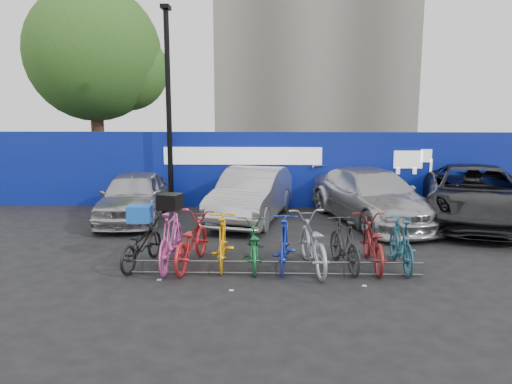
{
  "coord_description": "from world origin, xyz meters",
  "views": [
    {
      "loc": [
        -0.12,
        -9.78,
        3.25
      ],
      "look_at": [
        -0.46,
        2.0,
        1.18
      ],
      "focal_mm": 35.0,
      "sensor_mm": 36.0,
      "label": 1
    }
  ],
  "objects_px": {
    "bike_6": "(312,242)",
    "bike_0": "(141,244)",
    "car_0": "(134,196)",
    "bike_3": "(222,240)",
    "bike_2": "(191,241)",
    "bike_8": "(372,243)",
    "car_1": "(252,195)",
    "bike_7": "(344,244)",
    "lamppost": "(169,104)",
    "car_3": "(474,195)",
    "bike_5": "(284,243)",
    "bike_1": "(171,238)",
    "tree": "(100,57)",
    "car_2": "(372,196)",
    "bike_9": "(401,243)",
    "bike_rack": "(276,268)"
  },
  "relations": [
    {
      "from": "bike_6",
      "to": "bike_0",
      "type": "bearing_deg",
      "value": -10.14
    },
    {
      "from": "car_0",
      "to": "bike_3",
      "type": "bearing_deg",
      "value": -58.16
    },
    {
      "from": "bike_2",
      "to": "bike_8",
      "type": "xyz_separation_m",
      "value": [
        3.67,
        0.06,
        -0.02
      ]
    },
    {
      "from": "car_1",
      "to": "bike_3",
      "type": "height_order",
      "value": "car_1"
    },
    {
      "from": "bike_3",
      "to": "bike_7",
      "type": "height_order",
      "value": "bike_3"
    },
    {
      "from": "lamppost",
      "to": "car_3",
      "type": "distance_m",
      "value": 9.19
    },
    {
      "from": "bike_3",
      "to": "bike_5",
      "type": "height_order",
      "value": "bike_3"
    },
    {
      "from": "car_0",
      "to": "bike_6",
      "type": "height_order",
      "value": "car_0"
    },
    {
      "from": "bike_5",
      "to": "bike_1",
      "type": "bearing_deg",
      "value": 4.75
    },
    {
      "from": "lamppost",
      "to": "bike_0",
      "type": "xyz_separation_m",
      "value": [
        0.46,
        -5.47,
        -2.81
      ]
    },
    {
      "from": "bike_1",
      "to": "car_0",
      "type": "bearing_deg",
      "value": -63.7
    },
    {
      "from": "car_0",
      "to": "tree",
      "type": "bearing_deg",
      "value": 110.59
    },
    {
      "from": "tree",
      "to": "car_2",
      "type": "xyz_separation_m",
      "value": [
        9.49,
        -6.1,
        -4.33
      ]
    },
    {
      "from": "car_3",
      "to": "bike_8",
      "type": "relative_size",
      "value": 2.94
    },
    {
      "from": "car_0",
      "to": "bike_2",
      "type": "distance_m",
      "value": 4.6
    },
    {
      "from": "bike_9",
      "to": "bike_0",
      "type": "bearing_deg",
      "value": -0.3
    },
    {
      "from": "tree",
      "to": "bike_1",
      "type": "distance_m",
      "value": 12.07
    },
    {
      "from": "tree",
      "to": "bike_rack",
      "type": "height_order",
      "value": "tree"
    },
    {
      "from": "car_3",
      "to": "bike_7",
      "type": "bearing_deg",
      "value": -119.99
    },
    {
      "from": "bike_5",
      "to": "bike_7",
      "type": "distance_m",
      "value": 1.2
    },
    {
      "from": "bike_2",
      "to": "bike_5",
      "type": "bearing_deg",
      "value": -173.9
    },
    {
      "from": "car_2",
      "to": "bike_9",
      "type": "bearing_deg",
      "value": -110.29
    },
    {
      "from": "car_1",
      "to": "bike_0",
      "type": "height_order",
      "value": "car_1"
    },
    {
      "from": "car_0",
      "to": "bike_7",
      "type": "bearing_deg",
      "value": -41.51
    },
    {
      "from": "bike_9",
      "to": "bike_7",
      "type": "bearing_deg",
      "value": 1.45
    },
    {
      "from": "bike_5",
      "to": "bike_rack",
      "type": "bearing_deg",
      "value": 75.01
    },
    {
      "from": "lamppost",
      "to": "car_0",
      "type": "bearing_deg",
      "value": -118.07
    },
    {
      "from": "tree",
      "to": "lamppost",
      "type": "xyz_separation_m",
      "value": [
        3.57,
        -4.66,
        -1.8
      ]
    },
    {
      "from": "tree",
      "to": "car_0",
      "type": "bearing_deg",
      "value": -65.32
    },
    {
      "from": "tree",
      "to": "car_2",
      "type": "relative_size",
      "value": 1.54
    },
    {
      "from": "car_3",
      "to": "bike_8",
      "type": "distance_m",
      "value": 5.33
    },
    {
      "from": "car_1",
      "to": "car_3",
      "type": "xyz_separation_m",
      "value": [
        6.17,
        -0.16,
        0.06
      ]
    },
    {
      "from": "car_0",
      "to": "car_2",
      "type": "bearing_deg",
      "value": -4.11
    },
    {
      "from": "bike_0",
      "to": "bike_8",
      "type": "height_order",
      "value": "bike_8"
    },
    {
      "from": "car_2",
      "to": "bike_1",
      "type": "relative_size",
      "value": 2.54
    },
    {
      "from": "bike_9",
      "to": "bike_5",
      "type": "bearing_deg",
      "value": 0.89
    },
    {
      "from": "lamppost",
      "to": "bike_rack",
      "type": "xyz_separation_m",
      "value": [
        3.2,
        -6.0,
        -3.11
      ]
    },
    {
      "from": "car_1",
      "to": "car_3",
      "type": "bearing_deg",
      "value": 11.51
    },
    {
      "from": "car_2",
      "to": "bike_6",
      "type": "bearing_deg",
      "value": -133.04
    },
    {
      "from": "bike_8",
      "to": "bike_9",
      "type": "relative_size",
      "value": 1.1
    },
    {
      "from": "lamppost",
      "to": "car_1",
      "type": "bearing_deg",
      "value": -27.02
    },
    {
      "from": "car_3",
      "to": "bike_8",
      "type": "height_order",
      "value": "car_3"
    },
    {
      "from": "bike_2",
      "to": "bike_7",
      "type": "xyz_separation_m",
      "value": [
        3.09,
        -0.07,
        -0.01
      ]
    },
    {
      "from": "car_3",
      "to": "bike_rack",
      "type": "bearing_deg",
      "value": -124.93
    },
    {
      "from": "tree",
      "to": "bike_2",
      "type": "height_order",
      "value": "tree"
    },
    {
      "from": "car_0",
      "to": "car_3",
      "type": "height_order",
      "value": "car_3"
    },
    {
      "from": "car_2",
      "to": "bike_9",
      "type": "relative_size",
      "value": 2.88
    },
    {
      "from": "lamppost",
      "to": "bike_1",
      "type": "bearing_deg",
      "value": -78.82
    },
    {
      "from": "bike_0",
      "to": "bike_5",
      "type": "xyz_separation_m",
      "value": [
        2.9,
        -0.06,
        0.07
      ]
    },
    {
      "from": "bike_2",
      "to": "bike_3",
      "type": "distance_m",
      "value": 0.64
    }
  ]
}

